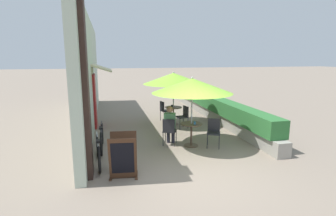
% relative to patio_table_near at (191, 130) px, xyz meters
% --- Properties ---
extents(ground_plane, '(120.00, 120.00, 0.00)m').
position_rel_patio_table_near_xyz_m(ground_plane, '(-0.61, -2.06, -0.50)').
color(ground_plane, gray).
extents(cafe_facade_wall, '(0.98, 11.52, 4.20)m').
position_rel_patio_table_near_xyz_m(cafe_facade_wall, '(-3.15, 3.57, 1.59)').
color(cafe_facade_wall, '#B2C1AD').
rests_on(cafe_facade_wall, ground_plane).
extents(planter_hedge, '(0.60, 10.52, 1.01)m').
position_rel_patio_table_near_xyz_m(planter_hedge, '(2.14, 3.60, 0.04)').
color(planter_hedge, gray).
rests_on(planter_hedge, ground_plane).
extents(patio_table_near, '(0.69, 0.69, 0.73)m').
position_rel_patio_table_near_xyz_m(patio_table_near, '(0.00, 0.00, 0.00)').
color(patio_table_near, brown).
rests_on(patio_table_near, ground_plane).
extents(patio_umbrella_near, '(2.46, 2.46, 2.18)m').
position_rel_patio_table_near_xyz_m(patio_umbrella_near, '(0.00, 0.00, 1.41)').
color(patio_umbrella_near, '#B7B7BC').
rests_on(patio_umbrella_near, ground_plane).
extents(cafe_chair_near_left, '(0.53, 0.53, 0.87)m').
position_rel_patio_table_near_xyz_m(cafe_chair_near_left, '(-0.66, 0.21, 0.02)').
color(cafe_chair_near_left, '#232328').
rests_on(cafe_chair_near_left, ground_plane).
extents(seated_patron_near_left, '(0.46, 0.50, 1.25)m').
position_rel_patio_table_near_xyz_m(seated_patron_near_left, '(-0.61, 0.31, 0.19)').
color(seated_patron_near_left, '#23232D').
rests_on(seated_patron_near_left, ground_plane).
extents(cafe_chair_near_right, '(0.53, 0.53, 0.87)m').
position_rel_patio_table_near_xyz_m(cafe_chair_near_right, '(0.66, -0.21, 0.02)').
color(cafe_chair_near_right, '#232328').
rests_on(cafe_chair_near_right, ground_plane).
extents(coffee_cup_near, '(0.07, 0.07, 0.09)m').
position_rel_patio_table_near_xyz_m(coffee_cup_near, '(0.06, -0.14, 0.27)').
color(coffee_cup_near, teal).
rests_on(coffee_cup_near, patio_table_near).
extents(patio_table_mid, '(0.69, 0.69, 0.73)m').
position_rel_patio_table_near_xyz_m(patio_table_mid, '(0.12, 2.73, 0.00)').
color(patio_table_mid, brown).
rests_on(patio_table_mid, ground_plane).
extents(patio_umbrella_mid, '(2.46, 2.46, 2.18)m').
position_rel_patio_table_near_xyz_m(patio_umbrella_mid, '(0.12, 2.73, 1.41)').
color(patio_umbrella_mid, '#B7B7BC').
rests_on(patio_umbrella_mid, ground_plane).
extents(cafe_chair_mid_left, '(0.48, 0.48, 0.87)m').
position_rel_patio_table_near_xyz_m(cafe_chair_mid_left, '(0.36, 2.09, 0.02)').
color(cafe_chair_mid_left, '#232328').
rests_on(cafe_chair_mid_left, ground_plane).
extents(cafe_chair_mid_right, '(0.48, 0.48, 0.87)m').
position_rel_patio_table_near_xyz_m(cafe_chair_mid_right, '(-0.12, 3.38, 0.02)').
color(cafe_chair_mid_right, '#232328').
rests_on(cafe_chair_mid_right, ground_plane).
extents(coffee_cup_mid, '(0.07, 0.07, 0.09)m').
position_rel_patio_table_near_xyz_m(coffee_cup_mid, '(0.07, 2.78, 0.27)').
color(coffee_cup_mid, '#232328').
rests_on(coffee_cup_mid, patio_table_mid).
extents(bicycle_leaning, '(0.17, 1.72, 0.75)m').
position_rel_patio_table_near_xyz_m(bicycle_leaning, '(-2.81, -0.83, -0.15)').
color(bicycle_leaning, black).
rests_on(bicycle_leaning, ground_plane).
extents(bicycle_second, '(0.10, 1.75, 0.78)m').
position_rel_patio_table_near_xyz_m(bicycle_second, '(-2.73, 0.31, -0.14)').
color(bicycle_second, black).
rests_on(bicycle_second, ground_plane).
extents(menu_board, '(0.70, 0.70, 1.02)m').
position_rel_patio_table_near_xyz_m(menu_board, '(-2.22, -1.68, 0.00)').
color(menu_board, '#422819').
rests_on(menu_board, ground_plane).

